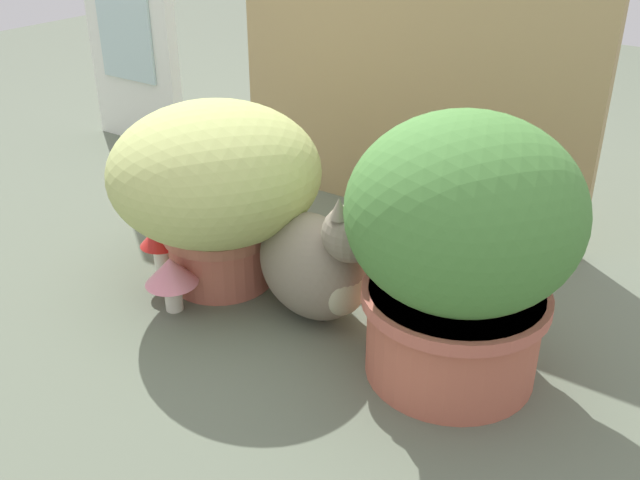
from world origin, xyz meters
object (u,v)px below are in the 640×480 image
(grass_planter, at_px, (216,182))
(mushroom_ornament_pink, at_px, (171,273))
(leafy_planter, at_px, (461,244))
(cat, at_px, (317,264))
(mushroom_ornament_red, at_px, (161,241))

(grass_planter, xyz_separation_m, mushroom_ornament_pink, (0.00, -0.15, -0.15))
(grass_planter, height_order, leafy_planter, leafy_planter)
(cat, relative_size, mushroom_ornament_red, 2.70)
(cat, relative_size, mushroom_ornament_pink, 3.04)
(leafy_planter, height_order, cat, leafy_planter)
(grass_planter, relative_size, mushroom_ornament_red, 3.25)
(mushroom_ornament_pink, distance_m, mushroom_ornament_red, 0.13)
(grass_planter, bearing_deg, leafy_planter, -1.09)
(leafy_planter, relative_size, cat, 1.32)
(mushroom_ornament_red, bearing_deg, mushroom_ornament_pink, -35.33)
(leafy_planter, distance_m, cat, 0.34)
(grass_planter, relative_size, leafy_planter, 0.91)
(grass_planter, bearing_deg, cat, 0.45)
(mushroom_ornament_pink, bearing_deg, cat, 30.78)
(grass_planter, distance_m, mushroom_ornament_pink, 0.21)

